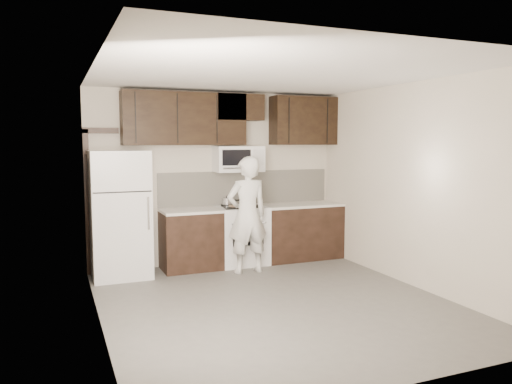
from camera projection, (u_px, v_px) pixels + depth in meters
floor at (275, 303)px, 5.98m from camera, size 4.50×4.50×0.00m
back_wall at (217, 178)px, 7.91m from camera, size 4.00×0.00×4.00m
ceiling at (276, 73)px, 5.70m from camera, size 4.50×4.50×0.00m
counter_run at (259, 234)px, 7.94m from camera, size 2.95×0.64×0.91m
stove at (241, 235)px, 7.83m from camera, size 0.76×0.66×0.94m
backsplash at (246, 187)px, 8.11m from camera, size 2.90×0.02×0.54m
upper_cabinets at (232, 118)px, 7.73m from camera, size 3.48×0.35×0.78m
microwave at (238, 159)px, 7.82m from camera, size 0.76×0.42×0.40m
refrigerator at (120, 214)px, 7.04m from camera, size 0.80×0.76×1.80m
door_trim at (90, 189)px, 7.16m from camera, size 0.50×0.08×2.12m
saucepan at (227, 202)px, 7.85m from camera, size 0.30×0.17×0.17m
baking_tray at (237, 207)px, 7.62m from camera, size 0.42×0.34×0.02m
pizza at (237, 206)px, 7.61m from camera, size 0.29×0.29×0.02m
person at (247, 215)px, 7.28m from camera, size 0.64×0.44×1.71m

